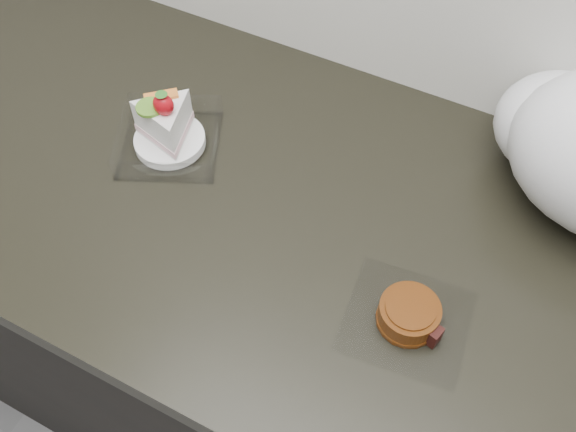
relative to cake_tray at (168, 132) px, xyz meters
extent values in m
cube|color=black|center=(0.27, -0.02, -0.50)|extent=(2.00, 0.60, 0.86)
cube|color=black|center=(0.27, -0.02, -0.05)|extent=(2.04, 0.64, 0.04)
cube|color=white|center=(0.00, 0.00, -0.03)|extent=(0.19, 0.19, 0.00)
cylinder|color=white|center=(0.00, 0.00, -0.02)|extent=(0.11, 0.11, 0.01)
ellipsoid|color=red|center=(0.01, -0.01, 0.06)|extent=(0.03, 0.03, 0.03)
cone|color=#2D7223|center=(0.01, -0.01, 0.08)|extent=(0.02, 0.02, 0.01)
cylinder|color=#67A32F|center=(-0.01, -0.01, 0.05)|extent=(0.04, 0.04, 0.00)
cube|color=orange|center=(-0.01, 0.02, 0.05)|extent=(0.05, 0.05, 0.00)
cube|color=white|center=(0.43, -0.11, -0.03)|extent=(0.17, 0.16, 0.00)
cylinder|color=#5B230A|center=(0.43, -0.11, -0.01)|extent=(0.09, 0.09, 0.03)
cylinder|color=#5B230A|center=(0.43, -0.11, -0.03)|extent=(0.10, 0.10, 0.01)
cylinder|color=#5B230A|center=(0.43, -0.11, 0.00)|extent=(0.08, 0.08, 0.00)
cube|color=black|center=(0.46, -0.12, -0.02)|extent=(0.02, 0.02, 0.03)
ellipsoid|color=white|center=(0.51, 0.21, 0.06)|extent=(0.21, 0.19, 0.15)
camera|label=1|loc=(0.46, -0.51, 0.69)|focal=40.00mm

